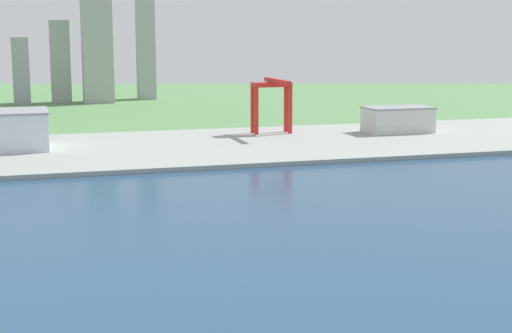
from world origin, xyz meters
TOP-DOWN VIEW (x-y plane):
  - ground_plane at (0.00, 300.00)m, footprint 2400.00×2400.00m
  - water_bay at (0.00, 240.00)m, footprint 840.00×360.00m
  - industrial_pier at (0.00, 490.00)m, footprint 840.00×140.00m
  - port_crane_red at (113.36, 524.35)m, footprint 24.61×44.40m
  - warehouse_annex at (192.13, 507.77)m, footprint 42.28×24.17m
  - distant_skyline at (-47.16, 823.66)m, footprint 264.53×64.11m

SIDE VIEW (x-z plane):
  - ground_plane at x=0.00m, z-range 0.00..0.00m
  - water_bay at x=0.00m, z-range 0.00..0.15m
  - industrial_pier at x=0.00m, z-range 0.00..2.50m
  - warehouse_annex at x=192.13m, z-range 2.52..18.90m
  - port_crane_red at x=113.36m, z-range 10.50..45.36m
  - distant_skyline at x=-47.16m, z-range -17.85..127.40m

